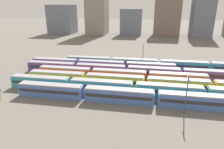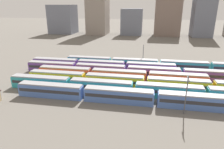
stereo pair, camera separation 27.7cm
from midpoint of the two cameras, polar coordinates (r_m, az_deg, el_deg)
name	(u,v)px [view 2 (the right image)]	position (r m, az deg, el deg)	size (l,w,h in m)	color
ground_plane	(72,78)	(72.50, -11.08, -0.86)	(600.00, 600.00, 0.00)	#666059
train_track_0	(119,95)	(53.11, 2.04, -5.85)	(55.80, 3.06, 3.75)	#4C70BC
train_track_1	(169,91)	(57.76, 15.74, -4.47)	(93.60, 3.06, 3.75)	teal
train_track_2	(178,85)	(62.93, 18.13, -2.74)	(93.60, 3.06, 3.75)	yellow
train_track_3	(119,75)	(67.74, 2.04, -0.22)	(55.80, 3.06, 3.75)	#BC4C38
train_track_4	(182,74)	(73.00, 19.08, 0.14)	(112.50, 3.06, 3.75)	#6B429E
train_track_5	(101,65)	(79.00, -2.97, 2.59)	(55.80, 3.06, 3.75)	#6B429E
train_track_6	(159,64)	(82.12, 13.07, 2.76)	(74.70, 3.06, 3.75)	teal
catenary_pole_0	(186,93)	(49.22, 20.24, -4.95)	(0.24, 3.20, 9.37)	#4C4C51
catenary_pole_1	(143,54)	(84.25, 8.82, 5.63)	(0.24, 3.20, 8.97)	#4C4C51
distant_building_0	(63,19)	(189.19, -13.54, 14.84)	(21.14, 18.83, 23.98)	slate
distant_building_1	(98,10)	(178.64, -3.97, 17.69)	(16.33, 20.55, 40.25)	gray
distant_building_2	(132,22)	(174.37, 5.59, 14.44)	(17.15, 13.14, 20.96)	slate
distant_building_3	(168,17)	(173.98, 15.35, 15.19)	(19.95, 14.43, 28.99)	#7A665B
distant_building_4	(203,14)	(177.84, 24.21, 15.27)	(14.99, 16.97, 34.86)	slate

